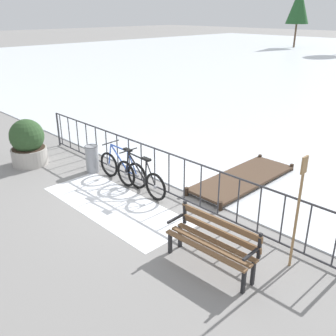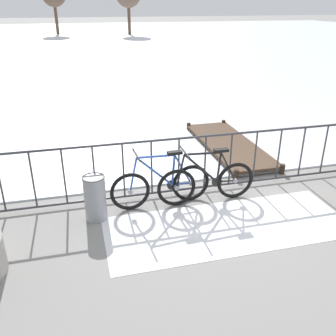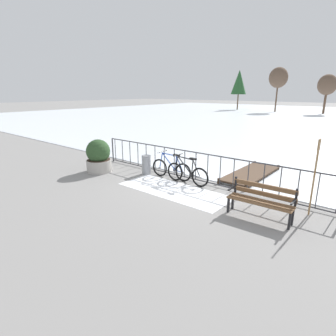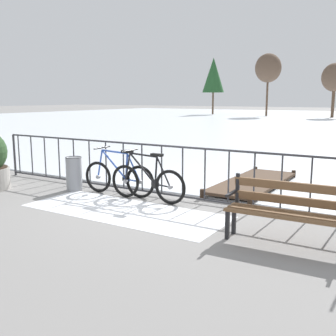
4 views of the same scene
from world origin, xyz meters
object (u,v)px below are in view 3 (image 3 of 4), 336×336
object	(u,v)px
bicycle_near_railing	(171,169)
bicycle_second	(187,173)
planter_with_shrub	(99,156)
oar_upright	(315,173)
park_bench	(261,198)
trash_bin	(146,165)

from	to	relation	value
bicycle_near_railing	bicycle_second	size ratio (longest dim) A/B	1.00
planter_with_shrub	oar_upright	distance (m)	7.51
bicycle_second	oar_upright	bearing A→B (deg)	0.04
bicycle_near_railing	park_bench	xyz separation A→B (m)	(3.71, -1.01, 0.14)
oar_upright	park_bench	bearing A→B (deg)	-134.79
bicycle_near_railing	planter_with_shrub	world-z (taller)	planter_with_shrub
bicycle_second	park_bench	size ratio (longest dim) A/B	1.06
bicycle_near_railing	trash_bin	size ratio (longest dim) A/B	2.34
bicycle_near_railing	trash_bin	world-z (taller)	bicycle_near_railing
park_bench	trash_bin	world-z (taller)	park_bench
bicycle_second	oar_upright	size ratio (longest dim) A/B	0.86
bicycle_near_railing	oar_upright	bearing A→B (deg)	-0.90
oar_upright	planter_with_shrub	bearing A→B (deg)	-172.08
park_bench	oar_upright	distance (m)	1.46
bicycle_near_railing	planter_with_shrub	distance (m)	3.00
bicycle_second	planter_with_shrub	world-z (taller)	planter_with_shrub
bicycle_near_railing	park_bench	bearing A→B (deg)	-15.15
planter_with_shrub	trash_bin	size ratio (longest dim) A/B	1.76
bicycle_near_railing	planter_with_shrub	bearing A→B (deg)	-158.33
trash_bin	oar_upright	world-z (taller)	oar_upright
planter_with_shrub	oar_upright	size ratio (longest dim) A/B	0.65
park_bench	trash_bin	distance (m)	4.88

